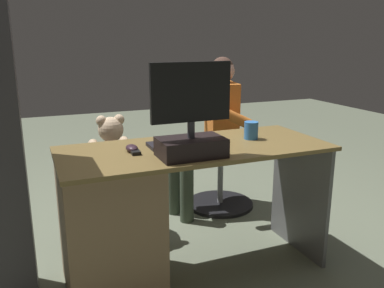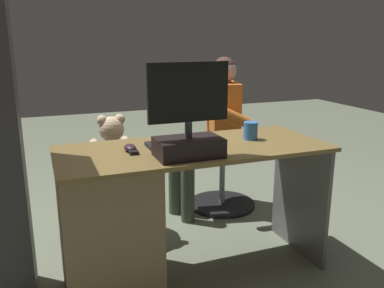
# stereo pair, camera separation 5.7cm
# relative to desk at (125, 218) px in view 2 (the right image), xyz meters

# --- Properties ---
(ground_plane) EXTENTS (10.00, 10.00, 0.00)m
(ground_plane) POSITION_rel_desk_xyz_m (-0.39, -0.34, -0.39)
(ground_plane) COLOR #656D58
(desk) EXTENTS (1.44, 0.60, 0.74)m
(desk) POSITION_rel_desk_xyz_m (0.00, 0.00, 0.00)
(desk) COLOR brown
(desk) RESTS_ON ground_plane
(monitor) EXTENTS (0.40, 0.20, 0.46)m
(monitor) POSITION_rel_desk_xyz_m (-0.29, 0.16, 0.49)
(monitor) COLOR black
(monitor) RESTS_ON desk
(keyboard) EXTENTS (0.42, 0.14, 0.02)m
(keyboard) POSITION_rel_desk_xyz_m (-0.36, -0.06, 0.36)
(keyboard) COLOR black
(keyboard) RESTS_ON desk
(computer_mouse) EXTENTS (0.06, 0.10, 0.04)m
(computer_mouse) POSITION_rel_desk_xyz_m (-0.05, -0.03, 0.37)
(computer_mouse) COLOR #2E1C26
(computer_mouse) RESTS_ON desk
(cup) EXTENTS (0.08, 0.08, 0.10)m
(cup) POSITION_rel_desk_xyz_m (-0.75, -0.04, 0.40)
(cup) COLOR #3372BF
(cup) RESTS_ON desk
(tv_remote) EXTENTS (0.05, 0.15, 0.02)m
(tv_remote) POSITION_rel_desk_xyz_m (-0.05, -0.02, 0.36)
(tv_remote) COLOR black
(tv_remote) RESTS_ON desk
(office_chair_teddy) EXTENTS (0.54, 0.54, 0.46)m
(office_chair_teddy) POSITION_rel_desk_xyz_m (-0.05, -0.59, -0.14)
(office_chair_teddy) COLOR black
(office_chair_teddy) RESTS_ON ground_plane
(teddy_bear) EXTENTS (0.27, 0.27, 0.37)m
(teddy_bear) POSITION_rel_desk_xyz_m (-0.05, -0.61, 0.23)
(teddy_bear) COLOR #D1B18E
(teddy_bear) RESTS_ON office_chair_teddy
(visitor_chair) EXTENTS (0.53, 0.53, 0.46)m
(visitor_chair) POSITION_rel_desk_xyz_m (-0.93, -0.79, -0.14)
(visitor_chair) COLOR black
(visitor_chair) RESTS_ON ground_plane
(person) EXTENTS (0.57, 0.55, 1.17)m
(person) POSITION_rel_desk_xyz_m (-0.85, -0.77, 0.29)
(person) COLOR orange
(person) RESTS_ON ground_plane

